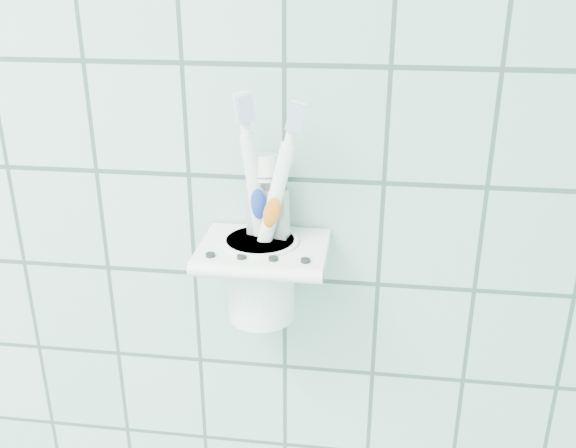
{
  "coord_description": "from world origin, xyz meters",
  "views": [
    {
      "loc": [
        0.76,
        0.61,
        1.56
      ],
      "look_at": [
        0.69,
        1.1,
        1.35
      ],
      "focal_mm": 40.0,
      "sensor_mm": 36.0,
      "label": 1
    }
  ],
  "objects_px": {
    "holder_bracket": "(264,252)",
    "toothbrush_orange": "(245,209)",
    "cup": "(261,275)",
    "toothbrush_blue": "(249,211)",
    "toothpaste_tube": "(270,226)",
    "toothbrush_pink": "(269,202)"
  },
  "relations": [
    {
      "from": "cup",
      "to": "toothbrush_blue",
      "type": "relative_size",
      "value": 0.43
    },
    {
      "from": "toothbrush_pink",
      "to": "toothbrush_blue",
      "type": "bearing_deg",
      "value": 177.14
    },
    {
      "from": "holder_bracket",
      "to": "cup",
      "type": "xyz_separation_m",
      "value": [
        -0.0,
        0.0,
        -0.03
      ]
    },
    {
      "from": "cup",
      "to": "toothbrush_orange",
      "type": "relative_size",
      "value": 0.4
    },
    {
      "from": "toothbrush_pink",
      "to": "holder_bracket",
      "type": "bearing_deg",
      "value": -127.89
    },
    {
      "from": "toothbrush_pink",
      "to": "toothpaste_tube",
      "type": "distance_m",
      "value": 0.02
    },
    {
      "from": "cup",
      "to": "toothbrush_orange",
      "type": "distance_m",
      "value": 0.07
    },
    {
      "from": "holder_bracket",
      "to": "cup",
      "type": "relative_size",
      "value": 1.44
    },
    {
      "from": "cup",
      "to": "toothbrush_blue",
      "type": "height_order",
      "value": "toothbrush_blue"
    },
    {
      "from": "holder_bracket",
      "to": "toothbrush_orange",
      "type": "relative_size",
      "value": 0.57
    },
    {
      "from": "cup",
      "to": "toothbrush_pink",
      "type": "height_order",
      "value": "toothbrush_pink"
    },
    {
      "from": "cup",
      "to": "toothpaste_tube",
      "type": "relative_size",
      "value": 0.53
    },
    {
      "from": "toothbrush_orange",
      "to": "cup",
      "type": "bearing_deg",
      "value": 18.1
    },
    {
      "from": "holder_bracket",
      "to": "toothbrush_blue",
      "type": "xyz_separation_m",
      "value": [
        -0.01,
        0.01,
        0.04
      ]
    },
    {
      "from": "holder_bracket",
      "to": "toothpaste_tube",
      "type": "bearing_deg",
      "value": 37.94
    },
    {
      "from": "cup",
      "to": "toothbrush_orange",
      "type": "height_order",
      "value": "toothbrush_orange"
    },
    {
      "from": "toothbrush_pink",
      "to": "toothbrush_blue",
      "type": "height_order",
      "value": "toothbrush_pink"
    },
    {
      "from": "holder_bracket",
      "to": "toothbrush_pink",
      "type": "relative_size",
      "value": 0.56
    },
    {
      "from": "toothbrush_orange",
      "to": "toothbrush_blue",
      "type": "bearing_deg",
      "value": 75.02
    },
    {
      "from": "cup",
      "to": "toothpaste_tube",
      "type": "distance_m",
      "value": 0.05
    },
    {
      "from": "holder_bracket",
      "to": "toothbrush_pink",
      "type": "distance_m",
      "value": 0.05
    },
    {
      "from": "holder_bracket",
      "to": "toothbrush_orange",
      "type": "height_order",
      "value": "toothbrush_orange"
    }
  ]
}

